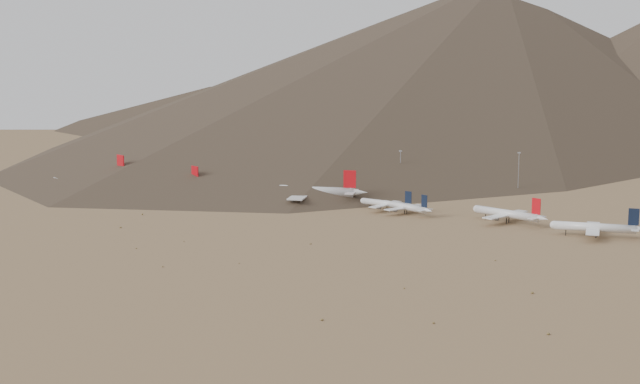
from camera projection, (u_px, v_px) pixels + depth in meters
The scene contains 15 objects.
ground at pixel (245, 209), 504.99m from camera, with size 3000.00×3000.00×0.00m, color #9B7750.
mountain_ridge at pixel (628, 5), 1238.12m from camera, with size 4400.00×1000.00×300.00m.
widebody_west at pixel (99, 173), 591.18m from camera, with size 74.54×59.13×22.84m.
widebody_centre at pixel (174, 182), 563.41m from camera, with size 61.63×48.88×18.88m.
widebody_east at pixel (307, 191), 523.69m from camera, with size 64.50×51.44×20.00m.
narrowbody_a at pixel (388, 204), 497.99m from camera, with size 37.32×26.92×12.32m.
narrowbody_b at pixel (406, 207), 487.71m from camera, with size 36.15×26.92×12.37m.
narrowbody_c at pixel (509, 214), 462.45m from camera, with size 44.83×33.10×15.11m.
narrowbody_d at pixel (597, 227), 427.43m from camera, with size 44.81×33.01×15.06m.
control_tower at pixel (389, 178), 589.57m from camera, with size 8.00×8.00×12.00m.
mast_far_west at pixel (186, 148), 684.11m from camera, with size 2.00×0.60×25.70m.
mast_west at pixel (270, 153), 650.74m from camera, with size 2.00×0.60×25.70m.
mast_centre at pixel (400, 168), 569.44m from camera, with size 2.00×0.60×25.70m.
mast_east at pixel (519, 170), 559.17m from camera, with size 2.00×0.60×25.70m.
desert_scrub at pixel (74, 228), 449.97m from camera, with size 433.81×167.46×0.87m.
Camera 1 is at (296.65, -401.11, 89.66)m, focal length 50.00 mm.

